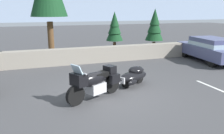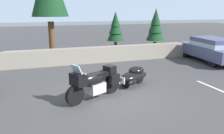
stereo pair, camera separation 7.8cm
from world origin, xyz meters
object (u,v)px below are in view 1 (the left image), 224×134
(touring_motorcycle, at_px, (95,81))
(pine_tree_secondary, at_px, (155,26))
(sedan_at_right_edge, at_px, (210,48))
(car_shaped_trailer, at_px, (133,75))
(pine_tree_far_right, at_px, (115,28))

(touring_motorcycle, bearing_deg, pine_tree_secondary, 47.33)
(sedan_at_right_edge, bearing_deg, car_shaped_trailer, -156.87)
(touring_motorcycle, relative_size, pine_tree_secondary, 0.69)
(sedan_at_right_edge, height_order, pine_tree_far_right, pine_tree_far_right)
(pine_tree_secondary, height_order, pine_tree_far_right, pine_tree_secondary)
(car_shaped_trailer, relative_size, pine_tree_secondary, 0.69)
(sedan_at_right_edge, distance_m, pine_tree_secondary, 3.77)
(touring_motorcycle, xyz_separation_m, pine_tree_secondary, (5.90, 6.41, 1.32))
(touring_motorcycle, xyz_separation_m, sedan_at_right_edge, (8.09, 3.57, 0.15))
(sedan_at_right_edge, relative_size, pine_tree_secondary, 1.50)
(car_shaped_trailer, height_order, pine_tree_far_right, pine_tree_far_right)
(touring_motorcycle, height_order, car_shaped_trailer, touring_motorcycle)
(sedan_at_right_edge, bearing_deg, touring_motorcycle, -156.22)
(car_shaped_trailer, height_order, sedan_at_right_edge, sedan_at_right_edge)
(touring_motorcycle, bearing_deg, sedan_at_right_edge, 23.78)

